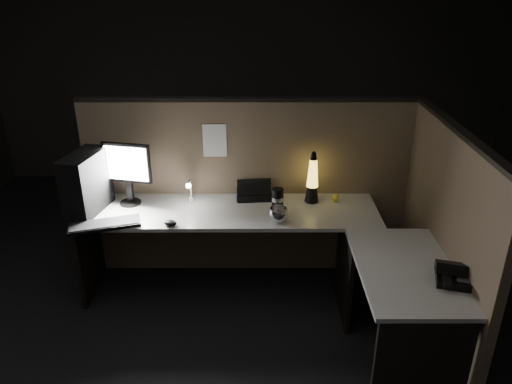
{
  "coord_description": "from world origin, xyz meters",
  "views": [
    {
      "loc": [
        0.05,
        -2.84,
        2.46
      ],
      "look_at": [
        0.06,
        0.35,
        1.0
      ],
      "focal_mm": 35.0,
      "sensor_mm": 36.0,
      "label": 1
    }
  ],
  "objects_px": {
    "monitor": "(127,168)",
    "keyboard": "(104,225)",
    "desk_phone": "(454,275)",
    "lava_lamp": "(312,181)",
    "pc_tower": "(86,183)"
  },
  "relations": [
    {
      "from": "pc_tower",
      "to": "monitor",
      "type": "xyz_separation_m",
      "value": [
        0.28,
        0.13,
        0.07
      ]
    },
    {
      "from": "keyboard",
      "to": "desk_phone",
      "type": "height_order",
      "value": "desk_phone"
    },
    {
      "from": "monitor",
      "to": "pc_tower",
      "type": "bearing_deg",
      "value": -143.24
    },
    {
      "from": "monitor",
      "to": "keyboard",
      "type": "distance_m",
      "value": 0.5
    },
    {
      "from": "desk_phone",
      "to": "lava_lamp",
      "type": "bearing_deg",
      "value": 139.04
    },
    {
      "from": "desk_phone",
      "to": "monitor",
      "type": "bearing_deg",
      "value": 169.03
    },
    {
      "from": "monitor",
      "to": "keyboard",
      "type": "bearing_deg",
      "value": -92.83
    },
    {
      "from": "keyboard",
      "to": "lava_lamp",
      "type": "xyz_separation_m",
      "value": [
        1.54,
        0.41,
        0.16
      ]
    },
    {
      "from": "keyboard",
      "to": "lava_lamp",
      "type": "height_order",
      "value": "lava_lamp"
    },
    {
      "from": "lava_lamp",
      "to": "desk_phone",
      "type": "xyz_separation_m",
      "value": [
        0.73,
        -1.11,
        -0.13
      ]
    },
    {
      "from": "pc_tower",
      "to": "lava_lamp",
      "type": "relative_size",
      "value": 1.1
    },
    {
      "from": "keyboard",
      "to": "lava_lamp",
      "type": "distance_m",
      "value": 1.61
    },
    {
      "from": "monitor",
      "to": "lava_lamp",
      "type": "height_order",
      "value": "monitor"
    },
    {
      "from": "keyboard",
      "to": "pc_tower",
      "type": "bearing_deg",
      "value": 107.63
    },
    {
      "from": "lava_lamp",
      "to": "desk_phone",
      "type": "relative_size",
      "value": 1.67
    }
  ]
}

